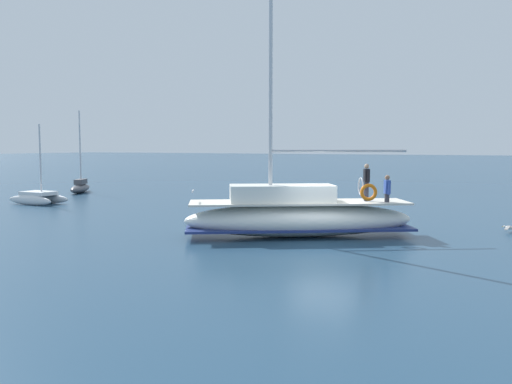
{
  "coord_description": "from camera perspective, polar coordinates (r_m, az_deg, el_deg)",
  "views": [
    {
      "loc": [
        -20.36,
        -6.97,
        3.84
      ],
      "look_at": [
        0.66,
        3.34,
        1.8
      ],
      "focal_mm": 37.94,
      "sensor_mm": 36.0,
      "label": 1
    }
  ],
  "objects": [
    {
      "name": "ground_plane",
      "position": [
        21.86,
        7.14,
        -5.18
      ],
      "size": [
        400.0,
        400.0,
        0.0
      ],
      "primitive_type": "plane",
      "color": "navy"
    },
    {
      "name": "moored_ketch_distant",
      "position": [
        38.0,
        -21.95,
        -0.48
      ],
      "size": [
        1.84,
        3.77,
        5.18
      ],
      "color": "silver",
      "rests_on": "ground"
    },
    {
      "name": "moored_catamaran",
      "position": [
        45.89,
        -18.05,
        0.54
      ],
      "size": [
        4.16,
        2.86,
        6.61
      ],
      "color": "#4C4C51",
      "rests_on": "ground"
    },
    {
      "name": "main_sailboat",
      "position": [
        22.78,
        4.34,
        -2.43
      ],
      "size": [
        6.94,
        9.49,
        12.89
      ],
      "color": "white",
      "rests_on": "ground"
    },
    {
      "name": "seagull",
      "position": [
        26.42,
        25.09,
        -3.4
      ],
      "size": [
        1.06,
        0.48,
        0.17
      ],
      "color": "silver",
      "rests_on": "ground"
    }
  ]
}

